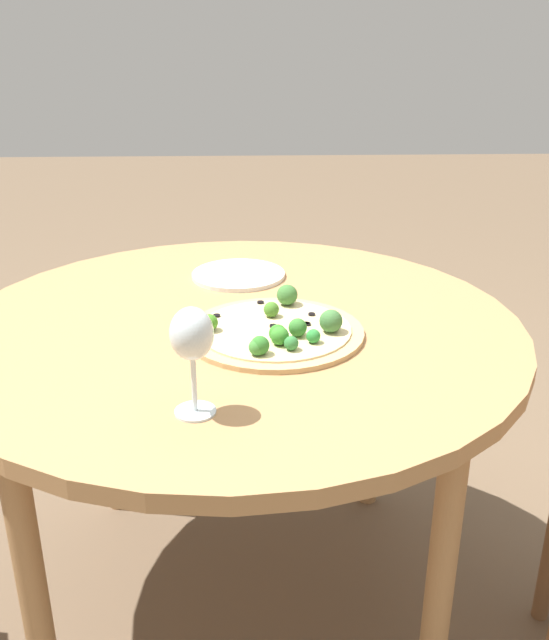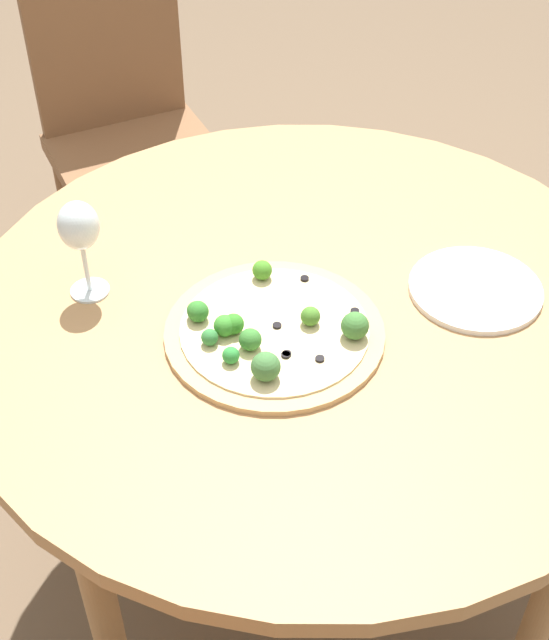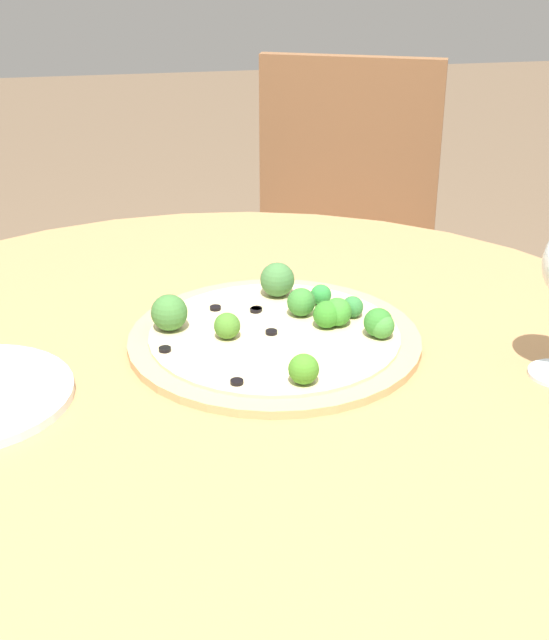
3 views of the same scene
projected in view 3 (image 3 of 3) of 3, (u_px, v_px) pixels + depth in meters
The scene contains 3 objects.
dining_table at pixel (228, 428), 1.00m from camera, with size 1.14×1.14×0.70m.
chair_2 at pixel (338, 260), 1.85m from camera, with size 0.52×0.52×0.89m.
pizza at pixel (277, 332), 1.04m from camera, with size 0.34×0.34×0.06m.
Camera 3 is at (0.84, -0.10, 1.17)m, focal length 50.00 mm.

